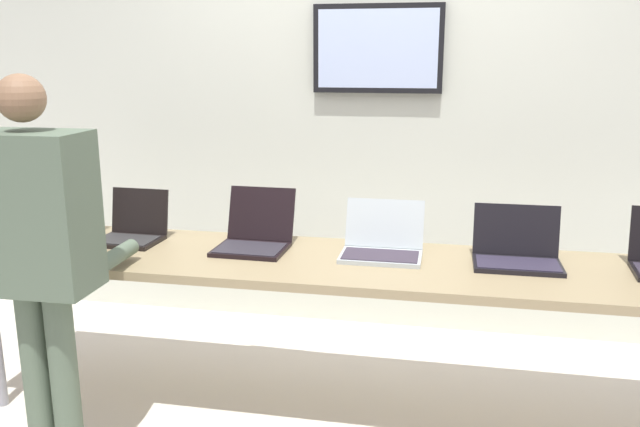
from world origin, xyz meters
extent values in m
cube|color=beige|center=(0.00, 0.00, -0.02)|extent=(8.00, 8.00, 0.04)
cube|color=beige|center=(0.00, 1.13, 1.32)|extent=(8.00, 0.06, 2.64)
cube|color=black|center=(0.07, 1.08, 1.71)|extent=(0.75, 0.05, 0.50)
cube|color=#B5C8EE|center=(0.07, 1.06, 1.71)|extent=(0.69, 0.02, 0.44)
cube|color=#907D5A|center=(0.00, 0.00, 0.75)|extent=(3.40, 0.70, 0.04)
cylinder|color=gray|center=(-1.60, 0.25, 0.36)|extent=(0.05, 0.05, 0.73)
cube|color=slate|center=(-1.46, 0.10, 0.92)|extent=(0.38, 0.28, 0.30)
cube|color=black|center=(-1.46, -0.05, 0.92)|extent=(0.04, 0.01, 0.03)
cube|color=black|center=(-1.04, 0.06, 0.78)|extent=(0.31, 0.24, 0.02)
cube|color=#2D2D2D|center=(-1.04, 0.05, 0.79)|extent=(0.28, 0.19, 0.00)
cube|color=black|center=(-1.04, 0.20, 0.90)|extent=(0.31, 0.06, 0.23)
cube|color=white|center=(-1.04, 0.21, 0.90)|extent=(0.28, 0.05, 0.20)
cube|color=black|center=(-0.40, 0.04, 0.78)|extent=(0.34, 0.28, 0.02)
cube|color=#29272E|center=(-0.40, 0.03, 0.79)|extent=(0.31, 0.22, 0.00)
cube|color=black|center=(-0.40, 0.22, 0.91)|extent=(0.33, 0.10, 0.25)
cube|color=white|center=(-0.40, 0.22, 0.91)|extent=(0.31, 0.08, 0.22)
cube|color=#ABB5B8|center=(0.21, 0.05, 0.78)|extent=(0.37, 0.24, 0.02)
cube|color=#332B38|center=(0.21, 0.04, 0.79)|extent=(0.34, 0.18, 0.00)
cube|color=#ABB5B8|center=(0.21, 0.21, 0.90)|extent=(0.37, 0.09, 0.22)
cube|color=#285F30|center=(0.21, 0.21, 0.89)|extent=(0.34, 0.08, 0.19)
cube|color=black|center=(0.81, 0.04, 0.78)|extent=(0.38, 0.24, 0.02)
cube|color=#2C2739|center=(0.81, 0.03, 0.79)|extent=(0.35, 0.19, 0.00)
cube|color=black|center=(0.81, 0.18, 0.90)|extent=(0.38, 0.05, 0.23)
cube|color=white|center=(0.81, 0.18, 0.90)|extent=(0.35, 0.04, 0.20)
cylinder|color=#52624F|center=(-1.11, -0.63, 0.39)|extent=(0.11, 0.11, 0.78)
cylinder|color=#52624F|center=(-0.99, -0.63, 0.39)|extent=(0.11, 0.11, 0.78)
cube|color=#52624F|center=(-1.05, -0.63, 1.09)|extent=(0.44, 0.27, 0.62)
sphere|color=#876347|center=(-1.05, -0.63, 1.52)|extent=(0.18, 0.18, 0.18)
cylinder|color=#52624F|center=(-1.22, -0.34, 0.83)|extent=(0.08, 0.32, 0.07)
cylinder|color=#52624F|center=(-0.89, -0.34, 0.83)|extent=(0.08, 0.32, 0.07)
camera|label=1|loc=(0.49, -2.78, 1.67)|focal=36.56mm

